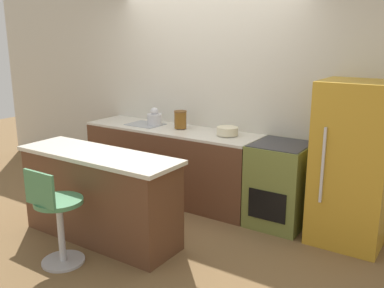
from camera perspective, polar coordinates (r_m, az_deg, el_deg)
ground_plane at (r=5.13m, az=-1.83°, el=-8.92°), size 14.00×14.00×0.00m
wall_back at (r=5.33m, az=2.29°, el=6.49°), size 8.00×0.06×2.60m
back_counter at (r=5.42m, az=-2.82°, el=-2.56°), size 2.31×0.63×0.91m
kitchen_island at (r=4.43m, az=-12.18°, el=-6.78°), size 1.77×0.57×0.90m
oven_range at (r=4.75m, az=11.57°, el=-5.30°), size 0.59×0.64×0.91m
refrigerator at (r=4.44m, az=20.59°, el=-2.54°), size 0.69×0.65×1.62m
stool_chair at (r=4.03m, az=-17.56°, el=-9.38°), size 0.43×0.43×0.92m
kettle at (r=5.50m, az=-5.02°, el=3.50°), size 0.19×0.19×0.22m
mixing_bowl at (r=4.93m, az=4.73°, el=1.75°), size 0.25×0.25×0.09m
canister_jar at (r=5.25m, az=-1.56°, el=3.29°), size 0.16×0.16×0.22m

